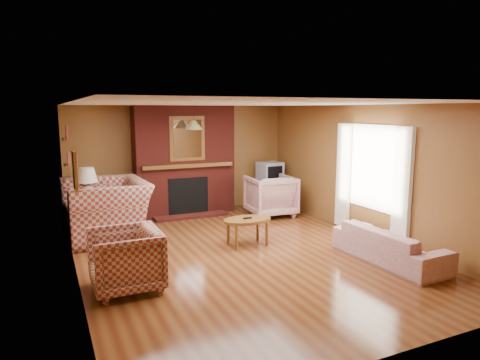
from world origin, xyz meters
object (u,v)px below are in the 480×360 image
plaid_loveseat (106,209)px  plaid_armchair (126,260)px  side_table (89,216)px  fireplace (184,161)px  floral_armchair (270,196)px  tv_stand (270,194)px  crt_tv (270,172)px  table_lamp (87,183)px  floral_sofa (389,245)px  coffee_table (247,222)px

plaid_loveseat → plaid_armchair: size_ratio=1.82×
side_table → fireplace: bearing=14.3°
plaid_loveseat → floral_armchair: 3.51m
tv_stand → crt_tv: 0.54m
table_lamp → plaid_armchair: bearing=-87.2°
floral_armchair → tv_stand: floral_armchair is taller
plaid_armchair → floral_sofa: size_ratio=0.48×
plaid_loveseat → table_lamp: table_lamp is taller
floral_sofa → fireplace: bearing=22.0°
floral_sofa → coffee_table: bearing=43.0°
plaid_armchair → crt_tv: 5.30m
plaid_armchair → tv_stand: size_ratio=1.44×
plaid_armchair → table_lamp: (-0.15, 3.11, 0.53)m
floral_sofa → side_table: side_table is taller
floral_sofa → coffee_table: floral_sofa is taller
fireplace → side_table: fireplace is taller
tv_stand → crt_tv: bearing=-93.9°
side_table → table_lamp: table_lamp is taller
table_lamp → floral_sofa: bearing=-43.1°
fireplace → crt_tv: size_ratio=4.47×
plaid_loveseat → coffee_table: size_ratio=1.88×
fireplace → crt_tv: fireplace is taller
side_table → tv_stand: bearing=4.8°
table_lamp → crt_tv: table_lamp is taller
floral_armchair → side_table: size_ratio=1.72×
tv_stand → side_table: bearing=-179.1°
floral_armchair → side_table: (-3.75, 0.41, -0.16)m
plaid_armchair → tv_stand: plaid_armchair is taller
floral_sofa → crt_tv: (0.15, 4.08, 0.58)m
floral_sofa → side_table: bearing=45.0°
side_table → coffee_table: bearing=-41.6°
plaid_armchair → crt_tv: (4.00, 3.45, 0.45)m
coffee_table → table_lamp: (-2.37, 2.11, 0.52)m
plaid_loveseat → table_lamp: bearing=-158.8°
table_lamp → coffee_table: bearing=-41.6°
floral_armchair → side_table: bearing=-1.2°
side_table → tv_stand: tv_stand is taller
floral_armchair → coffee_table: size_ratio=1.14×
fireplace → coffee_table: (0.27, -2.64, -0.77)m
fireplace → plaid_loveseat: size_ratio=1.49×
plaid_loveseat → floral_sofa: plaid_loveseat is taller
coffee_table → crt_tv: 3.06m
floral_sofa → crt_tv: crt_tv is taller
fireplace → plaid_armchair: 4.20m
plaid_loveseat → floral_sofa: size_ratio=0.88×
table_lamp → crt_tv: bearing=4.7°
plaid_armchair → tv_stand: bearing=130.6°
fireplace → tv_stand: (2.05, -0.18, -0.87)m
plaid_armchair → crt_tv: size_ratio=1.65×
tv_stand → crt_tv: (0.00, -0.01, 0.54)m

